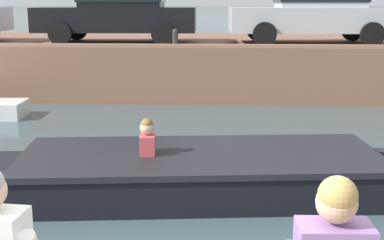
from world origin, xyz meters
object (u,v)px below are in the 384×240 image
(car_left_inner_black, at_px, (119,11))
(mooring_bollard_mid, at_px, (175,37))
(motorboat_passing, at_px, (183,173))
(car_centre_silver, at_px, (315,11))

(car_left_inner_black, bearing_deg, mooring_bollard_mid, -38.54)
(motorboat_passing, distance_m, mooring_bollard_mid, 6.55)
(mooring_bollard_mid, bearing_deg, car_left_inner_black, 141.46)
(motorboat_passing, bearing_deg, car_centre_silver, 68.80)
(mooring_bollard_mid, bearing_deg, motorboat_passing, -84.48)
(car_centre_silver, bearing_deg, mooring_bollard_mid, -160.19)
(car_left_inner_black, relative_size, mooring_bollard_mid, 9.65)
(car_centre_silver, bearing_deg, car_left_inner_black, -179.99)
(car_centre_silver, distance_m, mooring_bollard_mid, 3.87)
(car_centre_silver, xyz_separation_m, mooring_bollard_mid, (-3.59, -1.29, -0.61))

